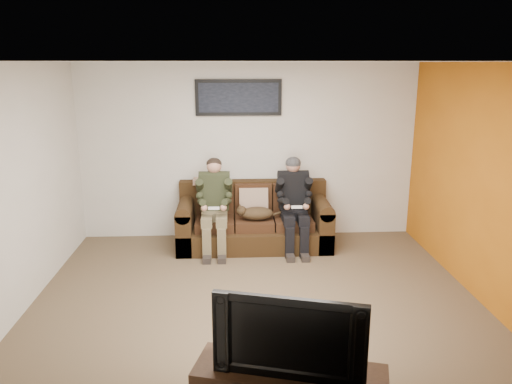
{
  "coord_description": "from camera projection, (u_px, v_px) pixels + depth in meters",
  "views": [
    {
      "loc": [
        -0.27,
        -5.1,
        2.59
      ],
      "look_at": [
        0.06,
        1.2,
        0.95
      ],
      "focal_mm": 35.0,
      "sensor_mm": 36.0,
      "label": 1
    }
  ],
  "objects": [
    {
      "name": "throw_blanket",
      "position": [
        208.0,
        181.0,
        7.37
      ],
      "size": [
        0.45,
        0.22,
        0.08
      ],
      "primitive_type": "cube",
      "color": "#C1A58E",
      "rests_on": "sofa"
    },
    {
      "name": "ceiling",
      "position": [
        257.0,
        62.0,
        4.94
      ],
      "size": [
        5.0,
        5.0,
        0.0
      ],
      "primitive_type": "plane",
      "rotation": [
        3.14,
        0.0,
        0.0
      ],
      "color": "silver",
      "rests_on": "ground"
    },
    {
      "name": "person_right",
      "position": [
        294.0,
        199.0,
        7.03
      ],
      "size": [
        0.51,
        0.86,
        1.3
      ],
      "color": "black",
      "rests_on": "sofa"
    },
    {
      "name": "wall_left",
      "position": [
        15.0,
        192.0,
        5.14
      ],
      "size": [
        0.0,
        4.5,
        4.5
      ],
      "primitive_type": "plane",
      "rotation": [
        1.57,
        0.0,
        1.57
      ],
      "color": "beige",
      "rests_on": "ground"
    },
    {
      "name": "framed_poster",
      "position": [
        239.0,
        98.0,
        7.2
      ],
      "size": [
        1.25,
        0.05,
        0.52
      ],
      "color": "black",
      "rests_on": "wall_back"
    },
    {
      "name": "wall_front",
      "position": [
        276.0,
        277.0,
        3.09
      ],
      "size": [
        5.0,
        0.0,
        5.0
      ],
      "primitive_type": "plane",
      "rotation": [
        -1.57,
        0.0,
        0.0
      ],
      "color": "beige",
      "rests_on": "ground"
    },
    {
      "name": "sofa",
      "position": [
        254.0,
        222.0,
        7.28
      ],
      "size": [
        2.18,
        0.94,
        0.89
      ],
      "color": "#301E0E",
      "rests_on": "ground"
    },
    {
      "name": "television",
      "position": [
        291.0,
        331.0,
        3.53
      ],
      "size": [
        1.08,
        0.42,
        0.62
      ],
      "primitive_type": "imported",
      "rotation": [
        0.0,
        0.0,
        -0.27
      ],
      "color": "black",
      "rests_on": "tv_stand"
    },
    {
      "name": "floor",
      "position": [
        257.0,
        301.0,
        5.59
      ],
      "size": [
        5.0,
        5.0,
        0.0
      ],
      "primitive_type": "plane",
      "color": "brown",
      "rests_on": "ground"
    },
    {
      "name": "wall_right",
      "position": [
        487.0,
        186.0,
        5.39
      ],
      "size": [
        0.0,
        4.5,
        4.5
      ],
      "primitive_type": "plane",
      "rotation": [
        1.57,
        0.0,
        -1.57
      ],
      "color": "beige",
      "rests_on": "ground"
    },
    {
      "name": "accent_wall_right",
      "position": [
        486.0,
        186.0,
        5.39
      ],
      "size": [
        0.0,
        4.5,
        4.5
      ],
      "primitive_type": "plane",
      "rotation": [
        1.57,
        0.0,
        -1.57
      ],
      "color": "#AF5D11",
      "rests_on": "ground"
    },
    {
      "name": "throw_pillow",
      "position": [
        254.0,
        201.0,
        7.24
      ],
      "size": [
        0.42,
        0.2,
        0.41
      ],
      "primitive_type": "cube",
      "rotation": [
        -0.21,
        0.0,
        0.0
      ],
      "color": "#9C7C66",
      "rests_on": "sofa"
    },
    {
      "name": "person_left",
      "position": [
        214.0,
        200.0,
        6.98
      ],
      "size": [
        0.51,
        0.87,
        1.29
      ],
      "color": "brown",
      "rests_on": "sofa"
    },
    {
      "name": "wall_back",
      "position": [
        249.0,
        152.0,
        7.44
      ],
      "size": [
        5.0,
        0.0,
        5.0
      ],
      "primitive_type": "plane",
      "rotation": [
        1.57,
        0.0,
        0.0
      ],
      "color": "beige",
      "rests_on": "ground"
    },
    {
      "name": "cat",
      "position": [
        256.0,
        213.0,
        7.01
      ],
      "size": [
        0.66,
        0.26,
        0.24
      ],
      "color": "#47321C",
      "rests_on": "sofa"
    }
  ]
}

